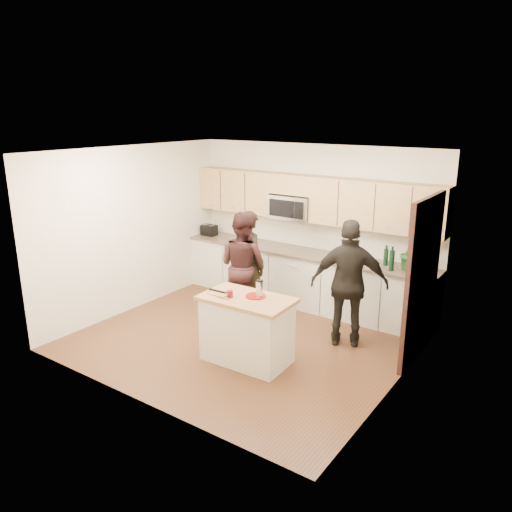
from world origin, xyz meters
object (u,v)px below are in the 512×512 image
Objects in this scene: woman_left at (250,264)px; woman_center at (243,266)px; island at (247,329)px; woman_right at (349,284)px; toaster at (209,230)px.

woman_center is (-0.04, -0.12, -0.00)m from woman_left.
woman_right reaches higher than island.
woman_right is (1.75, -0.07, 0.04)m from woman_left.
island is at bearing 30.23° from woman_right.
woman_right reaches higher than woman_center.
woman_center reaches higher than toaster.
woman_right reaches higher than woman_left.
woman_left reaches higher than island.
woman_center is 1.79m from woman_right.
woman_left is at bearing -26.41° from woman_right.
woman_center is at bearing -22.44° from woman_right.
toaster is 0.15× the size of woman_right.
woman_left is 1.76m from woman_right.
woman_center is at bearing -33.22° from toaster.
island is at bearing 132.65° from woman_center.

